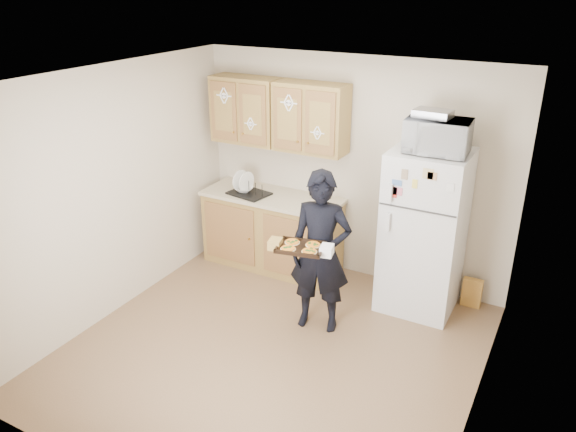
% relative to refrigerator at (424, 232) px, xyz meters
% --- Properties ---
extents(floor, '(3.60, 3.60, 0.00)m').
position_rel_refrigerator_xyz_m(floor, '(-0.95, -1.43, -0.85)').
color(floor, brown).
rests_on(floor, ground).
extents(ceiling, '(3.60, 3.60, 0.00)m').
position_rel_refrigerator_xyz_m(ceiling, '(-0.95, -1.43, 1.65)').
color(ceiling, silver).
rests_on(ceiling, wall_back).
extents(wall_back, '(3.60, 0.04, 2.50)m').
position_rel_refrigerator_xyz_m(wall_back, '(-0.95, 0.37, 0.40)').
color(wall_back, beige).
rests_on(wall_back, floor).
extents(wall_front, '(3.60, 0.04, 2.50)m').
position_rel_refrigerator_xyz_m(wall_front, '(-0.95, -3.23, 0.40)').
color(wall_front, beige).
rests_on(wall_front, floor).
extents(wall_left, '(0.04, 3.60, 2.50)m').
position_rel_refrigerator_xyz_m(wall_left, '(-2.75, -1.43, 0.40)').
color(wall_left, beige).
rests_on(wall_left, floor).
extents(wall_right, '(0.04, 3.60, 2.50)m').
position_rel_refrigerator_xyz_m(wall_right, '(0.85, -1.43, 0.40)').
color(wall_right, beige).
rests_on(wall_right, floor).
extents(refrigerator, '(0.75, 0.70, 1.70)m').
position_rel_refrigerator_xyz_m(refrigerator, '(0.00, 0.00, 0.00)').
color(refrigerator, silver).
rests_on(refrigerator, floor).
extents(base_cabinet, '(1.60, 0.60, 0.86)m').
position_rel_refrigerator_xyz_m(base_cabinet, '(-1.80, 0.05, -0.42)').
color(base_cabinet, olive).
rests_on(base_cabinet, floor).
extents(countertop, '(1.64, 0.64, 0.04)m').
position_rel_refrigerator_xyz_m(countertop, '(-1.80, 0.05, 0.03)').
color(countertop, '#C4BA96').
rests_on(countertop, base_cabinet).
extents(upper_cab_left, '(0.80, 0.33, 0.75)m').
position_rel_refrigerator_xyz_m(upper_cab_left, '(-2.20, 0.18, 0.98)').
color(upper_cab_left, olive).
rests_on(upper_cab_left, wall_back).
extents(upper_cab_right, '(0.80, 0.33, 0.75)m').
position_rel_refrigerator_xyz_m(upper_cab_right, '(-1.38, 0.18, 0.98)').
color(upper_cab_right, olive).
rests_on(upper_cab_right, wall_back).
extents(cereal_box, '(0.20, 0.07, 0.32)m').
position_rel_refrigerator_xyz_m(cereal_box, '(0.52, 0.24, -0.69)').
color(cereal_box, '#EAD052').
rests_on(cereal_box, floor).
extents(person, '(0.66, 0.50, 1.62)m').
position_rel_refrigerator_xyz_m(person, '(-0.76, -0.84, -0.04)').
color(person, black).
rests_on(person, floor).
extents(baking_tray, '(0.48, 0.39, 0.04)m').
position_rel_refrigerator_xyz_m(baking_tray, '(-0.82, -1.13, 0.12)').
color(baking_tray, black).
rests_on(baking_tray, person).
extents(pizza_front_left, '(0.14, 0.14, 0.02)m').
position_rel_refrigerator_xyz_m(pizza_front_left, '(-0.90, -1.22, 0.14)').
color(pizza_front_left, gold).
rests_on(pizza_front_left, baking_tray).
extents(pizza_front_right, '(0.14, 0.14, 0.02)m').
position_rel_refrigerator_xyz_m(pizza_front_right, '(-0.71, -1.18, 0.14)').
color(pizza_front_right, gold).
rests_on(pizza_front_right, baking_tray).
extents(pizza_back_left, '(0.14, 0.14, 0.02)m').
position_rel_refrigerator_xyz_m(pizza_back_left, '(-0.93, -1.08, 0.14)').
color(pizza_back_left, gold).
rests_on(pizza_back_left, baking_tray).
extents(pizza_back_right, '(0.14, 0.14, 0.02)m').
position_rel_refrigerator_xyz_m(pizza_back_right, '(-0.74, -1.04, 0.14)').
color(pizza_back_right, gold).
rests_on(pizza_back_right, baking_tray).
extents(microwave, '(0.61, 0.43, 0.32)m').
position_rel_refrigerator_xyz_m(microwave, '(0.05, -0.05, 1.01)').
color(microwave, silver).
rests_on(microwave, refrigerator).
extents(foil_pan, '(0.35, 0.26, 0.07)m').
position_rel_refrigerator_xyz_m(foil_pan, '(-0.03, -0.02, 1.21)').
color(foil_pan, '#ADADB4').
rests_on(foil_pan, microwave).
extents(dish_rack, '(0.50, 0.41, 0.18)m').
position_rel_refrigerator_xyz_m(dish_rack, '(-2.05, -0.04, 0.14)').
color(dish_rack, black).
rests_on(dish_rack, countertop).
extents(bowl, '(0.23, 0.23, 0.05)m').
position_rel_refrigerator_xyz_m(bowl, '(-2.12, -0.04, 0.10)').
color(bowl, white).
rests_on(bowl, dish_rack).
extents(soap_bottle, '(0.09, 0.09, 0.19)m').
position_rel_refrigerator_xyz_m(soap_bottle, '(-1.10, -0.03, 0.15)').
color(soap_bottle, silver).
rests_on(soap_bottle, countertop).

